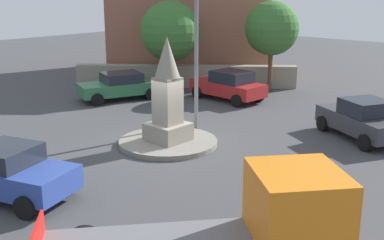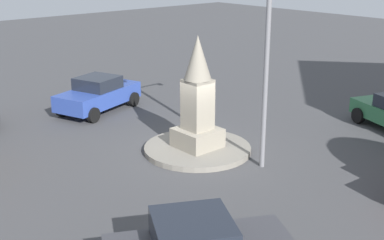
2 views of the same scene
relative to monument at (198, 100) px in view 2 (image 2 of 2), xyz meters
name	(u,v)px [view 2 (image 2 of 2)]	position (x,y,z in m)	size (l,w,h in m)	color
ground_plane	(197,151)	(0.00, 0.00, -1.88)	(80.00, 80.00, 0.00)	#424244
traffic_island	(197,149)	(0.00, 0.00, -1.78)	(3.76, 3.76, 0.19)	gray
monument	(198,100)	(0.00, 0.00, 0.00)	(1.39, 1.39, 3.91)	gray
streetlamp	(268,28)	(0.69, -2.38, 2.63)	(3.22, 0.28, 7.48)	slate
car_blue_parked_right	(98,94)	(-0.02, 6.47, -1.10)	(4.30, 2.93, 1.54)	#2D479E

